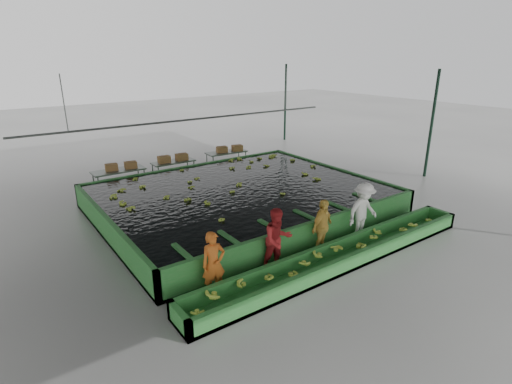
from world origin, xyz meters
TOP-DOWN VIEW (x-y plane):
  - ground at (0.00, 0.00)m, footprint 80.00×80.00m
  - shed_roof at (0.00, 0.00)m, footprint 20.00×22.00m
  - shed_posts at (0.00, 0.00)m, footprint 20.00×22.00m
  - flotation_tank at (0.00, 1.50)m, footprint 10.00×8.00m
  - tank_water at (0.00, 1.50)m, footprint 9.70×7.70m
  - sorting_trough at (0.00, -3.60)m, footprint 10.00×1.00m
  - cableway_rail at (0.00, 5.00)m, footprint 0.08×0.08m
  - rail_hanger_left at (-5.00, 5.00)m, footprint 0.04×0.04m
  - rail_hanger_right at (5.00, 5.00)m, footprint 0.04×0.04m
  - worker_a at (-3.62, -2.80)m, footprint 0.65×0.47m
  - worker_b at (-1.64, -2.80)m, footprint 0.96×0.80m
  - worker_c at (0.02, -2.80)m, footprint 1.07×0.66m
  - worker_d at (1.81, -2.80)m, footprint 1.21×0.71m
  - packing_table_left at (-3.05, 6.28)m, footprint 2.16×0.89m
  - packing_table_mid at (-0.44, 6.53)m, footprint 1.99×0.81m
  - packing_table_right at (2.50, 6.60)m, footprint 2.11×0.94m
  - box_stack_left at (-2.91, 6.29)m, footprint 1.32×0.51m
  - box_stack_mid at (-0.44, 6.52)m, footprint 1.41×0.47m
  - box_stack_right at (2.65, 6.52)m, footprint 1.38×0.62m
  - floating_bananas at (0.00, 2.30)m, footprint 8.92×6.08m
  - trough_bananas at (0.00, -3.60)m, footprint 9.47×0.63m

SIDE VIEW (x-z plane):
  - ground at x=0.00m, z-range 0.00..0.00m
  - sorting_trough at x=0.00m, z-range 0.00..0.50m
  - trough_bananas at x=0.00m, z-range 0.34..0.46m
  - flotation_tank at x=0.00m, z-range 0.00..0.90m
  - packing_table_mid at x=-0.44m, z-range 0.00..0.90m
  - packing_table_right at x=2.50m, z-range 0.00..0.94m
  - packing_table_left at x=-3.05m, z-range 0.00..0.98m
  - worker_a at x=-3.62m, z-range 0.00..1.65m
  - worker_c at x=0.02m, z-range 0.00..1.70m
  - tank_water at x=0.00m, z-range 0.85..0.85m
  - floating_bananas at x=0.00m, z-range 0.79..0.91m
  - worker_b at x=-1.64m, z-range 0.00..1.80m
  - box_stack_mid at x=-0.44m, z-range 0.75..1.05m
  - worker_d at x=1.81m, z-range 0.00..1.86m
  - box_stack_right at x=2.65m, z-range 0.80..1.08m
  - box_stack_left at x=-2.91m, z-range 0.84..1.12m
  - shed_posts at x=0.00m, z-range 0.00..5.00m
  - cableway_rail at x=0.00m, z-range -4.00..10.00m
  - rail_hanger_left at x=-5.00m, z-range 3.00..5.00m
  - rail_hanger_right at x=5.00m, z-range 3.00..5.00m
  - shed_roof at x=0.00m, z-range 4.98..5.02m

